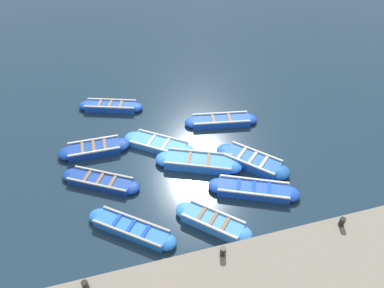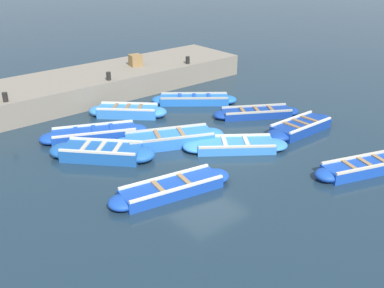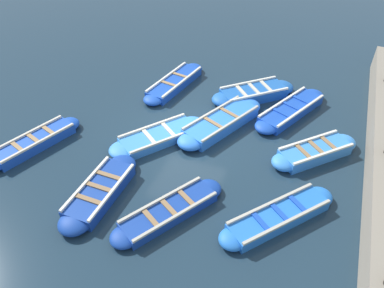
# 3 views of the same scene
# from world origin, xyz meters

# --- Properties ---
(ground_plane) EXTENTS (120.00, 120.00, 0.00)m
(ground_plane) POSITION_xyz_m (0.00, 0.00, 0.00)
(ground_plane) COLOR #1C303F
(boat_outer_right) EXTENTS (2.90, 3.44, 0.35)m
(boat_outer_right) POSITION_xyz_m (0.72, 0.76, 0.15)
(boat_outer_right) COLOR #3884E0
(boat_outer_right) RESTS_ON ground
(boat_outer_left) EXTENTS (1.81, 3.50, 0.41)m
(boat_outer_left) POSITION_xyz_m (4.43, 2.61, 0.18)
(boat_outer_left) COLOR #1947B7
(boat_outer_left) RESTS_ON ground
(boat_drifting) EXTENTS (2.90, 3.33, 0.39)m
(boat_drifting) POSITION_xyz_m (-3.78, 2.73, 0.17)
(boat_drifting) COLOR blue
(boat_drifting) RESTS_ON ground
(boat_inner_gap) EXTENTS (1.44, 3.81, 0.39)m
(boat_inner_gap) POSITION_xyz_m (1.65, -2.69, 0.17)
(boat_inner_gap) COLOR #1947B7
(boat_inner_gap) RESTS_ON ground
(boat_end_of_row) EXTENTS (2.34, 3.81, 0.40)m
(boat_end_of_row) POSITION_xyz_m (-3.19, -2.46, 0.17)
(boat_end_of_row) COLOR #1947B7
(boat_end_of_row) RESTS_ON ground
(boat_alongside) EXTENTS (2.44, 3.97, 0.47)m
(boat_alongside) POSITION_xyz_m (-1.02, -0.72, 0.20)
(boat_alongside) COLOR blue
(boat_alongside) RESTS_ON ground
(boat_near_quay) EXTENTS (3.23, 3.08, 0.47)m
(boat_near_quay) POSITION_xyz_m (-1.60, -3.05, 0.21)
(boat_near_quay) COLOR #1E59AD
(boat_near_quay) RESTS_ON ground
(boat_far_corner) EXTENTS (2.77, 2.83, 0.45)m
(boat_far_corner) POSITION_xyz_m (-4.33, -0.32, 0.20)
(boat_far_corner) COLOR #3884E0
(boat_far_corner) RESTS_ON ground
(boat_mid_row) EXTENTS (2.47, 3.43, 0.36)m
(boat_mid_row) POSITION_xyz_m (-0.96, 3.64, 0.15)
(boat_mid_row) COLOR navy
(boat_mid_row) RESTS_ON ground
(boat_stern_in) EXTENTS (0.99, 3.31, 0.43)m
(boat_stern_in) POSITION_xyz_m (1.17, 3.73, 0.18)
(boat_stern_in) COLOR navy
(boat_stern_in) RESTS_ON ground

